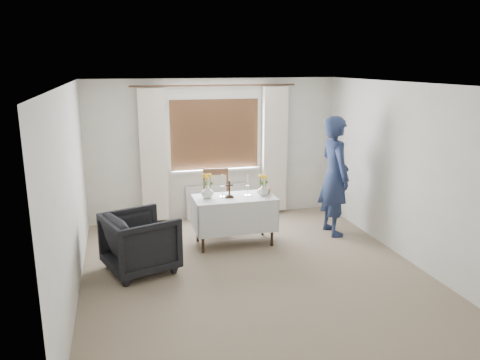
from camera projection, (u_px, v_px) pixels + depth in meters
name	position (u px, v px, depth m)	size (l,w,h in m)	color
ground	(254.00, 272.00, 6.34)	(5.00, 5.00, 0.00)	gray
altar_table	(234.00, 220.00, 7.24)	(1.24, 0.64, 0.76)	white
wooden_chair	(217.00, 200.00, 7.92)	(0.47, 0.47, 1.01)	#4F301B
armchair	(140.00, 242.00, 6.30)	(0.86, 0.89, 0.81)	black
person	(334.00, 176.00, 7.57)	(0.71, 0.47, 1.95)	navy
radiator	(216.00, 201.00, 8.54)	(1.10, 0.10, 0.60)	silver
wooden_cross	(229.00, 189.00, 7.08)	(0.12, 0.09, 0.26)	black
candlestick_left	(222.00, 186.00, 7.10)	(0.10, 0.10, 0.35)	silver
candlestick_right	(248.00, 185.00, 7.18)	(0.09, 0.09, 0.33)	silver
flower_vase_left	(207.00, 192.00, 7.07)	(0.19, 0.19, 0.20)	silver
flower_vase_right	(263.00, 190.00, 7.21)	(0.17, 0.17, 0.18)	silver
wicker_basket	(264.00, 190.00, 7.37)	(0.20, 0.20, 0.08)	brown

